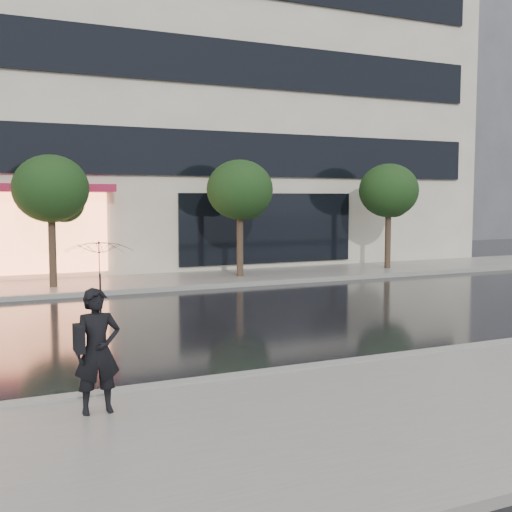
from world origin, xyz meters
TOP-DOWN VIEW (x-y plane):
  - ground at (0.00, 0.00)m, footprint 120.00×120.00m
  - sidewalk_near at (0.00, -3.25)m, footprint 60.00×4.50m
  - sidewalk_far at (0.00, 10.25)m, footprint 60.00×3.50m
  - curb_near at (0.00, -1.00)m, footprint 60.00×0.25m
  - curb_far at (0.00, 8.50)m, footprint 60.00×0.25m
  - office_building at (-0.00, 17.97)m, footprint 30.00×12.76m
  - bg_building_right at (26.00, 28.00)m, footprint 12.00×12.00m
  - tree_mid_west at (-2.94, 10.03)m, footprint 2.20×2.20m
  - tree_mid_east at (3.06, 10.03)m, footprint 2.20×2.20m
  - tree_far_east at (9.06, 10.03)m, footprint 2.20×2.20m
  - pedestrian_with_umbrella at (-3.96, -1.79)m, footprint 0.82×0.84m

SIDE VIEW (x-z plane):
  - ground at x=0.00m, z-range 0.00..0.00m
  - sidewalk_near at x=0.00m, z-range 0.00..0.12m
  - sidewalk_far at x=0.00m, z-range 0.00..0.12m
  - curb_near at x=0.00m, z-range 0.00..0.14m
  - curb_far at x=0.00m, z-range 0.00..0.14m
  - pedestrian_with_umbrella at x=-3.96m, z-range 0.43..2.55m
  - tree_mid_west at x=-2.94m, z-range 0.93..4.92m
  - tree_mid_east at x=3.06m, z-range 0.93..4.92m
  - tree_far_east at x=9.06m, z-range 0.93..4.92m
  - bg_building_right at x=26.00m, z-range 0.00..16.00m
  - office_building at x=0.00m, z-range 0.00..18.00m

